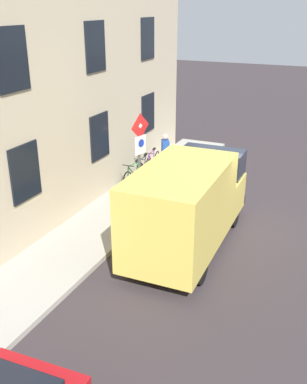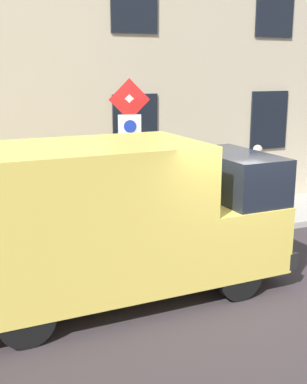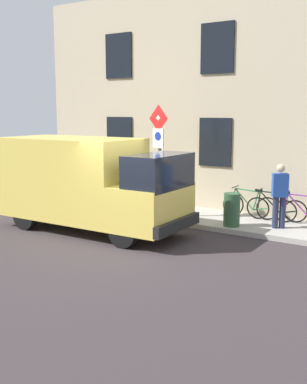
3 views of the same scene
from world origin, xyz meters
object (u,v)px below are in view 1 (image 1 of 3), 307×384
bicycle_black (144,168)px  bicycle_green (134,175)px  sign_post_stacked (140,151)px  bicycle_purple (152,162)px  pedestrian (165,154)px  delivery_van (188,203)px  litter_bin (165,178)px

bicycle_black → bicycle_green: size_ratio=1.00×
sign_post_stacked → bicycle_purple: 4.45m
bicycle_black → pedestrian: 1.00m
sign_post_stacked → delivery_van: bearing=152.5°
bicycle_black → pedestrian: bearing=105.8°
bicycle_purple → bicycle_black: same height
bicycle_purple → litter_bin: size_ratio=1.90×
delivery_van → bicycle_green: (3.29, -3.27, -0.82)m
sign_post_stacked → bicycle_black: (1.37, -3.07, -1.74)m
bicycle_purple → litter_bin: bearing=30.2°
sign_post_stacked → bicycle_purple: bearing=-70.4°
bicycle_black → pedestrian: (-0.75, -0.33, 0.56)m
sign_post_stacked → bicycle_green: size_ratio=1.83×
sign_post_stacked → delivery_van: (-1.92, 1.00, -0.92)m
bicycle_black → litter_bin: 1.48m
bicycle_green → pedestrian: bearing=145.5°
sign_post_stacked → bicycle_black: size_ratio=1.83×
delivery_van → bicycle_green: bearing=43.9°
sign_post_stacked → pedestrian: (0.62, -3.40, -1.18)m
bicycle_purple → bicycle_black: 0.79m
sign_post_stacked → bicycle_green: bearing=-58.9°
bicycle_purple → pedestrian: pedestrian is taller
bicycle_black → sign_post_stacked: bearing=16.0°
bicycle_black → pedestrian: size_ratio=1.00×
sign_post_stacked → delivery_van: size_ratio=0.58×
delivery_van → litter_bin: delivery_van is taller
bicycle_purple → bicycle_green: (0.00, 1.59, 0.00)m
pedestrian → delivery_van: bearing=-90.8°
bicycle_green → pedestrian: size_ratio=1.00×
sign_post_stacked → delivery_van: sign_post_stacked is taller
delivery_van → pedestrian: bearing=28.7°
bicycle_green → bicycle_purple: bearing=179.2°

